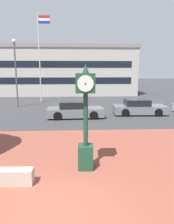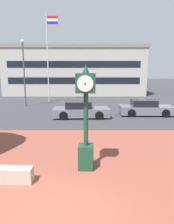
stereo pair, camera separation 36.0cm
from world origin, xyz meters
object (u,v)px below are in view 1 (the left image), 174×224
at_px(civic_building, 67,71).
at_px(street_lamp_post, 16,66).
at_px(street_clock, 86,118).
at_px(car_street_distant, 139,108).
at_px(car_street_near, 75,110).
at_px(flagpole_primary, 40,53).

relative_size(civic_building, street_lamp_post, 3.20).
height_order(street_clock, car_street_distant, street_clock).
height_order(car_street_near, street_lamp_post, street_lamp_post).
xyz_separation_m(street_clock, car_street_distant, (4.84, 9.73, -1.36)).
distance_m(street_clock, street_lamp_post, 15.55).
distance_m(street_clock, car_street_near, 8.92).
bearing_deg(car_street_distant, street_lamp_post, -109.82).
relative_size(street_clock, car_street_near, 0.87).
bearing_deg(car_street_distant, civic_building, -159.41).
relative_size(car_street_near, civic_building, 0.21).
height_order(car_street_distant, flagpole_primary, flagpole_primary).
relative_size(car_street_distant, civic_building, 0.20).
relative_size(street_clock, street_lamp_post, 0.58).
distance_m(car_street_near, car_street_distant, 5.38).
bearing_deg(civic_building, car_street_distant, -71.08).
bearing_deg(street_clock, flagpole_primary, 107.28).
bearing_deg(street_lamp_post, street_clock, -66.12).
bearing_deg(car_street_near, street_clock, 0.69).
distance_m(car_street_distant, flagpole_primary, 12.87).
bearing_deg(flagpole_primary, street_clock, -75.99).
relative_size(flagpole_primary, civic_building, 0.46).
relative_size(street_clock, car_street_distant, 0.88).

